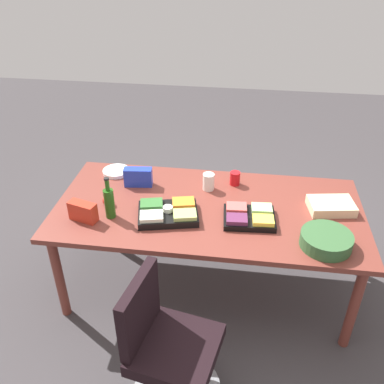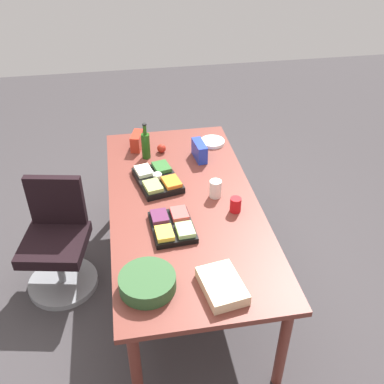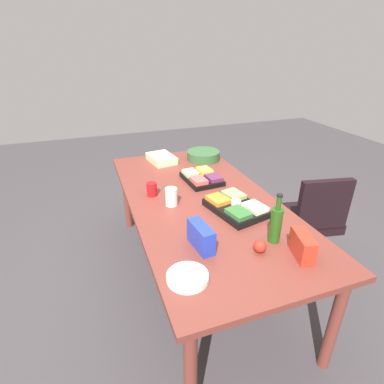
{
  "view_description": "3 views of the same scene",
  "coord_description": "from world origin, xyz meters",
  "px_view_note": "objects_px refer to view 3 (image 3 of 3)",
  "views": [
    {
      "loc": [
        -0.24,
        2.56,
        2.57
      ],
      "look_at": [
        0.14,
        -0.09,
        0.85
      ],
      "focal_mm": 39.44,
      "sensor_mm": 36.0,
      "label": 1
    },
    {
      "loc": [
        -2.61,
        0.39,
        2.75
      ],
      "look_at": [
        0.07,
        -0.07,
        0.82
      ],
      "focal_mm": 41.51,
      "sensor_mm": 36.0,
      "label": 2
    },
    {
      "loc": [
        1.95,
        -0.77,
        1.88
      ],
      "look_at": [
        -0.03,
        -0.06,
        0.84
      ],
      "focal_mm": 28.28,
      "sensor_mm": 36.0,
      "label": 3
    }
  ],
  "objects_px": {
    "chip_bag_blue": "(201,236)",
    "red_solo_cup": "(152,189)",
    "fruit_platter": "(202,178)",
    "chip_bag_red": "(302,246)",
    "paper_plate_stack": "(188,277)",
    "wine_bottle": "(276,224)",
    "sheet_cake": "(161,159)",
    "salad_bowl": "(203,156)",
    "apple_red": "(260,246)",
    "conference_table": "(201,206)",
    "veggie_tray": "(236,207)",
    "mayo_jar": "(171,197)",
    "office_chair": "(307,229)"
  },
  "relations": [
    {
      "from": "chip_bag_blue",
      "to": "red_solo_cup",
      "type": "bearing_deg",
      "value": -171.03
    },
    {
      "from": "fruit_platter",
      "to": "chip_bag_red",
      "type": "bearing_deg",
      "value": 7.57
    },
    {
      "from": "fruit_platter",
      "to": "paper_plate_stack",
      "type": "bearing_deg",
      "value": -24.72
    },
    {
      "from": "chip_bag_blue",
      "to": "wine_bottle",
      "type": "bearing_deg",
      "value": 78.14
    },
    {
      "from": "sheet_cake",
      "to": "salad_bowl",
      "type": "height_order",
      "value": "salad_bowl"
    },
    {
      "from": "fruit_platter",
      "to": "paper_plate_stack",
      "type": "distance_m",
      "value": 1.24
    },
    {
      "from": "apple_red",
      "to": "chip_bag_red",
      "type": "relative_size",
      "value": 0.38
    },
    {
      "from": "conference_table",
      "to": "paper_plate_stack",
      "type": "distance_m",
      "value": 0.91
    },
    {
      "from": "conference_table",
      "to": "chip_bag_blue",
      "type": "xyz_separation_m",
      "value": [
        0.59,
        -0.23,
        0.15
      ]
    },
    {
      "from": "conference_table",
      "to": "chip_bag_blue",
      "type": "distance_m",
      "value": 0.65
    },
    {
      "from": "apple_red",
      "to": "red_solo_cup",
      "type": "relative_size",
      "value": 0.69
    },
    {
      "from": "veggie_tray",
      "to": "apple_red",
      "type": "bearing_deg",
      "value": -10.27
    },
    {
      "from": "apple_red",
      "to": "veggie_tray",
      "type": "bearing_deg",
      "value": 169.73
    },
    {
      "from": "chip_bag_blue",
      "to": "mayo_jar",
      "type": "relative_size",
      "value": 1.62
    },
    {
      "from": "red_solo_cup",
      "to": "paper_plate_stack",
      "type": "bearing_deg",
      "value": -2.49
    },
    {
      "from": "red_solo_cup",
      "to": "sheet_cake",
      "type": "bearing_deg",
      "value": 159.78
    },
    {
      "from": "fruit_platter",
      "to": "chip_bag_blue",
      "type": "bearing_deg",
      "value": -21.71
    },
    {
      "from": "paper_plate_stack",
      "to": "chip_bag_red",
      "type": "bearing_deg",
      "value": 87.03
    },
    {
      "from": "paper_plate_stack",
      "to": "sheet_cake",
      "type": "bearing_deg",
      "value": 169.84
    },
    {
      "from": "chip_bag_red",
      "to": "paper_plate_stack",
      "type": "height_order",
      "value": "chip_bag_red"
    },
    {
      "from": "wine_bottle",
      "to": "chip_bag_red",
      "type": "bearing_deg",
      "value": 20.08
    },
    {
      "from": "sheet_cake",
      "to": "salad_bowl",
      "type": "relative_size",
      "value": 0.96
    },
    {
      "from": "apple_red",
      "to": "mayo_jar",
      "type": "distance_m",
      "value": 0.79
    },
    {
      "from": "apple_red",
      "to": "salad_bowl",
      "type": "height_order",
      "value": "salad_bowl"
    },
    {
      "from": "sheet_cake",
      "to": "fruit_platter",
      "type": "bearing_deg",
      "value": 19.71
    },
    {
      "from": "mayo_jar",
      "to": "sheet_cake",
      "type": "bearing_deg",
      "value": 170.07
    },
    {
      "from": "conference_table",
      "to": "sheet_cake",
      "type": "distance_m",
      "value": 0.9
    },
    {
      "from": "chip_bag_red",
      "to": "red_solo_cup",
      "type": "bearing_deg",
      "value": -148.66
    },
    {
      "from": "sheet_cake",
      "to": "chip_bag_blue",
      "type": "xyz_separation_m",
      "value": [
        1.48,
        -0.14,
        0.04
      ]
    },
    {
      "from": "wine_bottle",
      "to": "apple_red",
      "type": "height_order",
      "value": "wine_bottle"
    },
    {
      "from": "conference_table",
      "to": "veggie_tray",
      "type": "height_order",
      "value": "veggie_tray"
    },
    {
      "from": "sheet_cake",
      "to": "salad_bowl",
      "type": "xyz_separation_m",
      "value": [
        0.09,
        0.42,
        0.01
      ]
    },
    {
      "from": "conference_table",
      "to": "mayo_jar",
      "type": "bearing_deg",
      "value": -83.94
    },
    {
      "from": "wine_bottle",
      "to": "paper_plate_stack",
      "type": "xyz_separation_m",
      "value": [
        0.14,
        -0.61,
        -0.11
      ]
    },
    {
      "from": "fruit_platter",
      "to": "red_solo_cup",
      "type": "bearing_deg",
      "value": -74.95
    },
    {
      "from": "chip_bag_red",
      "to": "salad_bowl",
      "type": "distance_m",
      "value": 1.66
    },
    {
      "from": "office_chair",
      "to": "red_solo_cup",
      "type": "distance_m",
      "value": 1.45
    },
    {
      "from": "fruit_platter",
      "to": "veggie_tray",
      "type": "height_order",
      "value": "veggie_tray"
    },
    {
      "from": "salad_bowl",
      "to": "mayo_jar",
      "type": "distance_m",
      "value": 1.01
    },
    {
      "from": "conference_table",
      "to": "veggie_tray",
      "type": "distance_m",
      "value": 0.33
    },
    {
      "from": "conference_table",
      "to": "office_chair",
      "type": "bearing_deg",
      "value": 82.67
    },
    {
      "from": "office_chair",
      "to": "wine_bottle",
      "type": "height_order",
      "value": "wine_bottle"
    },
    {
      "from": "office_chair",
      "to": "sheet_cake",
      "type": "xyz_separation_m",
      "value": [
        -1.02,
        -1.07,
        0.46
      ]
    },
    {
      "from": "mayo_jar",
      "to": "conference_table",
      "type": "bearing_deg",
      "value": 96.06
    },
    {
      "from": "wine_bottle",
      "to": "apple_red",
      "type": "bearing_deg",
      "value": -64.73
    },
    {
      "from": "chip_bag_red",
      "to": "salad_bowl",
      "type": "height_order",
      "value": "chip_bag_red"
    },
    {
      "from": "office_chair",
      "to": "sheet_cake",
      "type": "relative_size",
      "value": 2.88
    },
    {
      "from": "conference_table",
      "to": "wine_bottle",
      "type": "distance_m",
      "value": 0.74
    },
    {
      "from": "fruit_platter",
      "to": "mayo_jar",
      "type": "relative_size",
      "value": 2.79
    },
    {
      "from": "chip_bag_red",
      "to": "paper_plate_stack",
      "type": "bearing_deg",
      "value": -92.97
    }
  ]
}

